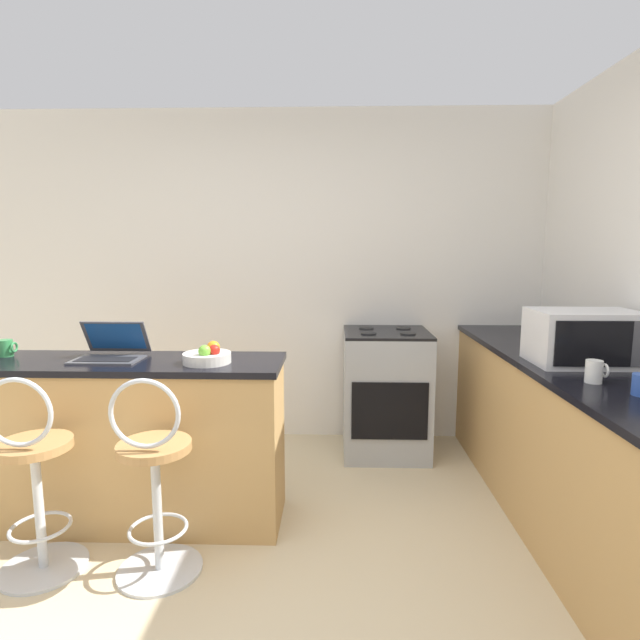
{
  "coord_description": "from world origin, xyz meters",
  "views": [
    {
      "loc": [
        0.41,
        -1.75,
        1.54
      ],
      "look_at": [
        0.31,
        1.77,
        1.03
      ],
      "focal_mm": 28.0,
      "sensor_mm": 36.0,
      "label": 1
    }
  ],
  "objects_px": {
    "fruit_bowl": "(208,356)",
    "mug_green": "(6,348)",
    "bar_stool_near": "(34,482)",
    "stove_range": "(385,392)",
    "mug_white": "(595,371)",
    "laptop": "(111,349)",
    "bar_stool_far": "(155,484)",
    "microwave": "(585,337)"
  },
  "relations": [
    {
      "from": "bar_stool_near",
      "to": "fruit_bowl",
      "type": "xyz_separation_m",
      "value": [
        0.72,
        0.43,
        0.51
      ]
    },
    {
      "from": "laptop",
      "to": "fruit_bowl",
      "type": "xyz_separation_m",
      "value": [
        0.56,
        -0.09,
        -0.02
      ]
    },
    {
      "from": "bar_stool_far",
      "to": "microwave",
      "type": "bearing_deg",
      "value": 12.28
    },
    {
      "from": "bar_stool_near",
      "to": "mug_green",
      "type": "bearing_deg",
      "value": 129.45
    },
    {
      "from": "stove_range",
      "to": "mug_green",
      "type": "height_order",
      "value": "mug_green"
    },
    {
      "from": "bar_stool_near",
      "to": "bar_stool_far",
      "type": "xyz_separation_m",
      "value": [
        0.57,
        0.0,
        0.0
      ]
    },
    {
      "from": "mug_green",
      "to": "mug_white",
      "type": "relative_size",
      "value": 0.93
    },
    {
      "from": "stove_range",
      "to": "fruit_bowl",
      "type": "xyz_separation_m",
      "value": [
        -1.06,
        -1.06,
        0.5
      ]
    },
    {
      "from": "bar_stool_near",
      "to": "mug_white",
      "type": "distance_m",
      "value": 2.64
    },
    {
      "from": "stove_range",
      "to": "fruit_bowl",
      "type": "relative_size",
      "value": 3.68
    },
    {
      "from": "bar_stool_far",
      "to": "microwave",
      "type": "distance_m",
      "value": 2.29
    },
    {
      "from": "laptop",
      "to": "mug_white",
      "type": "bearing_deg",
      "value": -10.13
    },
    {
      "from": "bar_stool_near",
      "to": "mug_white",
      "type": "xyz_separation_m",
      "value": [
        2.59,
        0.09,
        0.53
      ]
    },
    {
      "from": "microwave",
      "to": "mug_white",
      "type": "xyz_separation_m",
      "value": [
        -0.13,
        -0.38,
        -0.09
      ]
    },
    {
      "from": "laptop",
      "to": "stove_range",
      "type": "xyz_separation_m",
      "value": [
        1.62,
        0.96,
        -0.52
      ]
    },
    {
      "from": "laptop",
      "to": "microwave",
      "type": "relative_size",
      "value": 0.67
    },
    {
      "from": "mug_white",
      "to": "fruit_bowl",
      "type": "xyz_separation_m",
      "value": [
        -1.86,
        0.34,
        -0.02
      ]
    },
    {
      "from": "laptop",
      "to": "bar_stool_far",
      "type": "bearing_deg",
      "value": -52.06
    },
    {
      "from": "bar_stool_near",
      "to": "microwave",
      "type": "xyz_separation_m",
      "value": [
        2.72,
        0.47,
        0.62
      ]
    },
    {
      "from": "bar_stool_far",
      "to": "stove_range",
      "type": "height_order",
      "value": "bar_stool_far"
    },
    {
      "from": "bar_stool_near",
      "to": "microwave",
      "type": "height_order",
      "value": "microwave"
    },
    {
      "from": "mug_white",
      "to": "laptop",
      "type": "bearing_deg",
      "value": 169.87
    },
    {
      "from": "microwave",
      "to": "mug_white",
      "type": "height_order",
      "value": "microwave"
    },
    {
      "from": "microwave",
      "to": "mug_green",
      "type": "xyz_separation_m",
      "value": [
        -3.18,
        0.09,
        -0.1
      ]
    },
    {
      "from": "mug_white",
      "to": "mug_green",
      "type": "bearing_deg",
      "value": 171.18
    },
    {
      "from": "microwave",
      "to": "mug_green",
      "type": "relative_size",
      "value": 5.47
    },
    {
      "from": "stove_range",
      "to": "mug_white",
      "type": "xyz_separation_m",
      "value": [
        0.8,
        -1.4,
        0.52
      ]
    },
    {
      "from": "laptop",
      "to": "stove_range",
      "type": "bearing_deg",
      "value": 30.68
    },
    {
      "from": "laptop",
      "to": "mug_white",
      "type": "distance_m",
      "value": 2.46
    },
    {
      "from": "bar_stool_near",
      "to": "microwave",
      "type": "bearing_deg",
      "value": 9.77
    },
    {
      "from": "stove_range",
      "to": "bar_stool_near",
      "type": "bearing_deg",
      "value": -140.2
    },
    {
      "from": "fruit_bowl",
      "to": "stove_range",
      "type": "bearing_deg",
      "value": 44.91
    },
    {
      "from": "bar_stool_near",
      "to": "mug_green",
      "type": "height_order",
      "value": "mug_green"
    },
    {
      "from": "mug_white",
      "to": "fruit_bowl",
      "type": "bearing_deg",
      "value": 169.66
    },
    {
      "from": "bar_stool_near",
      "to": "mug_green",
      "type": "xyz_separation_m",
      "value": [
        -0.46,
        0.56,
        0.52
      ]
    },
    {
      "from": "mug_white",
      "to": "fruit_bowl",
      "type": "relative_size",
      "value": 0.41
    },
    {
      "from": "mug_white",
      "to": "bar_stool_near",
      "type": "bearing_deg",
      "value": -178.01
    },
    {
      "from": "stove_range",
      "to": "laptop",
      "type": "bearing_deg",
      "value": -149.32
    },
    {
      "from": "bar_stool_far",
      "to": "mug_green",
      "type": "distance_m",
      "value": 1.29
    },
    {
      "from": "microwave",
      "to": "stove_range",
      "type": "height_order",
      "value": "microwave"
    },
    {
      "from": "bar_stool_near",
      "to": "mug_green",
      "type": "distance_m",
      "value": 0.9
    },
    {
      "from": "fruit_bowl",
      "to": "mug_green",
      "type": "bearing_deg",
      "value": 173.6
    }
  ]
}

